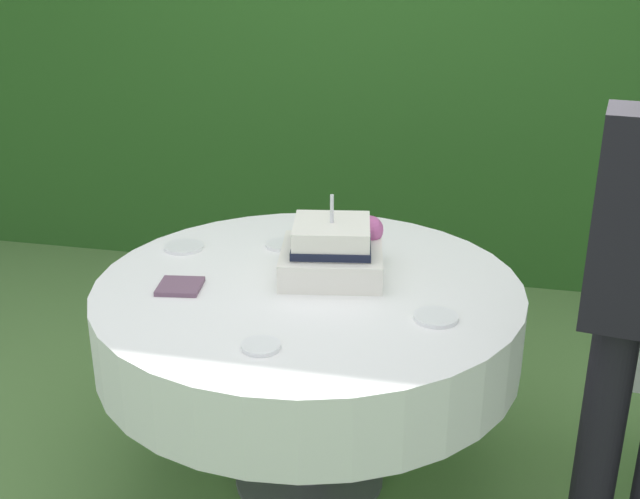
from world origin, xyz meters
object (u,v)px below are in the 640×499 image
serving_plate_far (184,247)px  cake_table (308,318)px  serving_plate_right (282,245)px  serving_plate_near (261,346)px  wedding_cake (334,250)px  serving_plate_left (436,317)px  napkin_stack (180,286)px

serving_plate_far → cake_table: bearing=-20.9°
serving_plate_right → serving_plate_near: bearing=-79.1°
cake_table → serving_plate_near: 0.46m
wedding_cake → serving_plate_far: (-0.56, 0.10, -0.08)m
serving_plate_near → serving_plate_far: 0.79m
serving_plate_near → serving_plate_far: (-0.47, 0.63, 0.00)m
cake_table → wedding_cake: bearing=54.7°
cake_table → serving_plate_left: size_ratio=10.50×
wedding_cake → napkin_stack: wedding_cake is taller
serving_plate_far → napkin_stack: napkin_stack is taller
serving_plate_right → serving_plate_far: bearing=-163.9°
napkin_stack → serving_plate_left: bearing=-2.7°
serving_plate_far → serving_plate_right: 0.35m
serving_plate_far → napkin_stack: bearing=-70.1°
cake_table → serving_plate_near: serving_plate_near is taller
wedding_cake → serving_plate_right: bearing=139.3°
serving_plate_right → napkin_stack: (-0.22, -0.42, 0.00)m
cake_table → serving_plate_left: bearing=-21.9°
serving_plate_near → napkin_stack: size_ratio=0.81×
serving_plate_near → napkin_stack: bearing=139.0°
serving_plate_near → napkin_stack: 0.47m
wedding_cake → serving_plate_left: bearing=-36.1°
serving_plate_left → serving_plate_far: bearing=158.6°
serving_plate_near → serving_plate_far: bearing=126.9°
cake_table → serving_plate_right: 0.36m
serving_plate_left → napkin_stack: size_ratio=0.98×
serving_plate_right → napkin_stack: 0.47m
cake_table → serving_plate_far: serving_plate_far is taller
wedding_cake → serving_plate_left: size_ratio=2.90×
wedding_cake → serving_plate_near: wedding_cake is taller
serving_plate_left → wedding_cake: bearing=143.9°
serving_plate_near → napkin_stack: (-0.36, 0.31, 0.00)m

